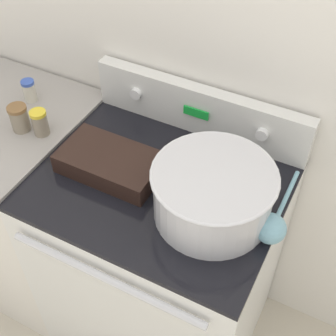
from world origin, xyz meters
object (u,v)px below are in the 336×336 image
Objects in this scene: spice_jar_yellow_cap at (40,123)px; spice_jar_blue_cap at (29,91)px; spice_jar_brown_cap at (19,118)px; mixing_bowl at (213,192)px; casserole_dish at (111,162)px; ladle at (271,226)px.

spice_jar_yellow_cap is 1.10× the size of spice_jar_blue_cap.
spice_jar_brown_cap is at bearing -169.56° from spice_jar_yellow_cap.
mixing_bowl is 4.17× the size of spice_jar_blue_cap.
casserole_dish is 0.38m from spice_jar_brown_cap.
spice_jar_brown_cap is at bearing 178.08° from ladle.
spice_jar_brown_cap is (-0.38, 0.02, 0.02)m from casserole_dish.
mixing_bowl is 0.19m from ladle.
spice_jar_blue_cap is at bearing 169.93° from ladle.
spice_jar_yellow_cap is at bearing 10.44° from spice_jar_brown_cap.
casserole_dish is at bearing -2.63° from spice_jar_brown_cap.
casserole_dish is 0.99× the size of ladle.
spice_jar_blue_cap is (-0.99, 0.18, 0.01)m from ladle.
casserole_dish is at bearing 177.75° from mixing_bowl.
spice_jar_blue_cap is at bearing 139.51° from spice_jar_yellow_cap.
spice_jar_yellow_cap is at bearing 176.03° from mixing_bowl.
spice_jar_brown_cap is (-0.91, 0.03, 0.02)m from ladle.
mixing_bowl is at bearing -2.25° from casserole_dish.
spice_jar_blue_cap is (-0.08, 0.14, -0.01)m from spice_jar_brown_cap.
mixing_bowl reaches higher than ladle.
casserole_dish is 3.45× the size of spice_jar_yellow_cap.
casserole_dish is 0.53m from ladle.
casserole_dish is at bearing 178.58° from ladle.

